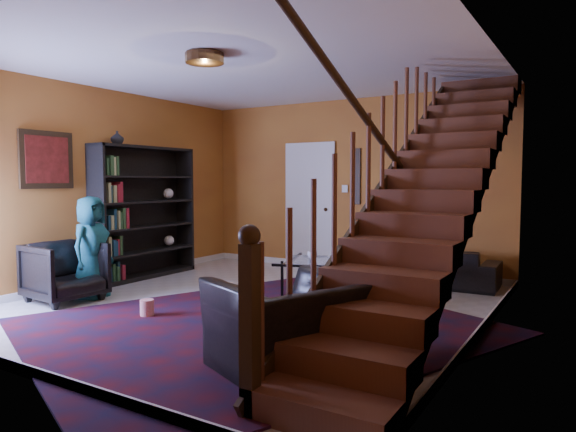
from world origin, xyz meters
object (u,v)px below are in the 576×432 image
armchair_left (65,272)px  armchair_right (291,325)px  bookshelf (145,215)px  coffee_table (342,278)px  sofa (431,266)px

armchair_left → armchair_right: 3.59m
armchair_right → bookshelf: bearing=-95.4°
bookshelf → armchair_right: 4.51m
bookshelf → armchair_left: bearing=-77.8°
armchair_right → coffee_table: (-0.64, 2.27, -0.06)m
bookshelf → sofa: 4.32m
bookshelf → armchair_left: 1.79m
armchair_left → armchair_right: (3.55, -0.53, -0.01)m
bookshelf → armchair_right: bookshelf is taller
armchair_right → armchair_left: bearing=-74.8°
bookshelf → sofa: bookshelf is taller
coffee_table → bookshelf: bearing=-178.3°
sofa → armchair_right: (0.00, -3.88, 0.09)m
sofa → armchair_left: bearing=41.3°
bookshelf → armchair_right: size_ratio=1.80×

